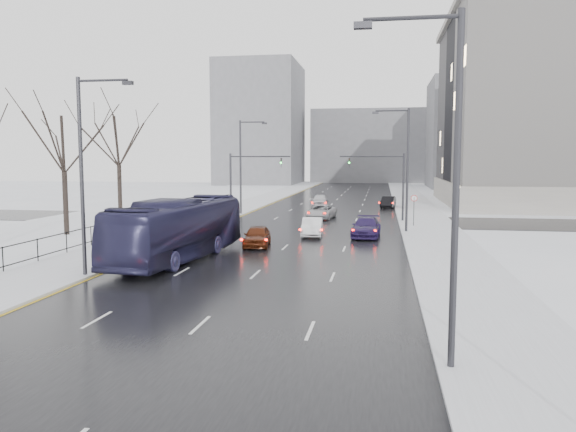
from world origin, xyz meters
The scene contains 26 objects.
road centered at (0.00, 60.00, 0.02)m, with size 16.00×150.00×0.04m, color black.
cross_road centered at (0.00, 48.00, 0.02)m, with size 130.00×10.00×0.04m, color black.
sidewalk_left centered at (-10.50, 60.00, 0.08)m, with size 5.00×150.00×0.16m, color silver.
sidewalk_right centered at (10.50, 60.00, 0.08)m, with size 5.00×150.00×0.16m, color silver.
park_strip centered at (-20.00, 60.00, 0.06)m, with size 14.00×150.00×0.12m, color white.
tree_park_d centered at (-17.80, 34.00, 0.00)m, with size 8.75×8.75×12.50m, color black, non-canonical shape.
tree_park_e centered at (-18.20, 44.00, 0.00)m, with size 9.45×9.45×13.50m, color black, non-canonical shape.
iron_fence centered at (-13.00, 30.00, 0.91)m, with size 0.06×70.00×1.30m.
streetlight_r_near centered at (8.17, 10.00, 5.62)m, with size 2.95×0.25×10.00m.
streetlight_r_mid centered at (8.17, 40.00, 5.62)m, with size 2.95×0.25×10.00m.
streetlight_l_near centered at (-8.17, 20.00, 5.62)m, with size 2.95×0.25×10.00m.
streetlight_l_far centered at (-8.17, 52.00, 5.62)m, with size 2.95×0.25×10.00m.
lamppost_r_mid centered at (11.00, 30.00, 2.94)m, with size 0.36×0.36×4.28m.
mast_signal_right centered at (7.33, 48.00, 4.11)m, with size 6.10×0.33×6.50m.
mast_signal_left centered at (-7.33, 48.00, 4.11)m, with size 6.10×0.33×6.50m.
no_uturn_sign centered at (9.20, 44.00, 2.30)m, with size 0.60×0.06×2.70m.
bldg_far_right centered at (28.00, 115.00, 11.00)m, with size 24.00×20.00×22.00m, color slate.
bldg_far_left centered at (-22.00, 125.00, 14.00)m, with size 18.00×22.00×28.00m, color slate.
bldg_far_center centered at (4.00, 140.00, 9.00)m, with size 30.00×18.00×18.00m, color slate.
bus centered at (-5.44, 25.48, 1.85)m, with size 3.05×13.02×3.63m, color #252345.
sedan_center_near centered at (-1.94, 31.05, 0.75)m, with size 1.68×4.18×1.42m, color #55210E.
sedan_right_near centered at (1.15, 36.74, 0.75)m, with size 1.50×4.31×1.42m, color white.
sedan_right_cross centered at (0.50, 49.33, 0.73)m, with size 2.30×4.99×1.39m, color #AAABAF.
sedan_right_far centered at (5.27, 37.06, 0.78)m, with size 2.06×5.08×1.47m, color #26194B.
sedan_center_far centered at (-1.03, 62.31, 0.85)m, with size 1.92×4.77×1.63m, color silver.
sedan_right_distant centered at (7.20, 62.95, 0.73)m, with size 1.46×4.19×1.38m, color black.
Camera 1 is at (6.38, -5.93, 6.03)m, focal length 35.00 mm.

